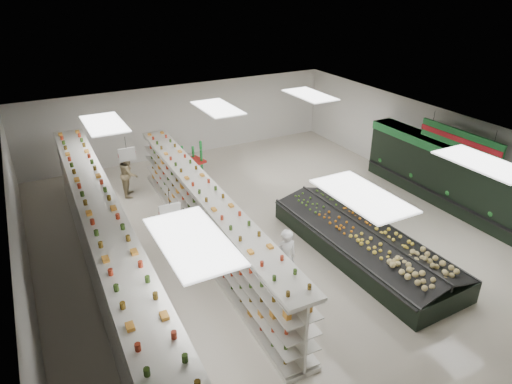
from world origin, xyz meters
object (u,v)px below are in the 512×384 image
soda_endcap (189,164)px  shopper_main (285,258)px  gondola_center (206,220)px  produce_island (363,241)px  shopper_background (129,174)px  gondola_left (107,249)px

soda_endcap → shopper_main: 7.54m
gondola_center → soda_endcap: gondola_center is taller
produce_island → soda_endcap: soda_endcap is taller
shopper_background → gondola_center: bearing=-147.8°
shopper_main → shopper_background: shopper_main is taller
gondola_center → soda_endcap: (1.19, 4.72, -0.16)m
gondola_left → soda_endcap: (4.18, 5.23, -0.33)m
gondola_center → shopper_main: (1.07, -2.82, -0.03)m
gondola_left → shopper_background: bearing=71.7°
gondola_left → produce_island: 7.24m
gondola_left → shopper_main: (4.06, -2.31, -0.19)m
gondola_center → shopper_main: bearing=-67.6°
gondola_center → gondola_left: bearing=-168.6°
gondola_center → shopper_main: size_ratio=6.48×
soda_endcap → shopper_background: bearing=-177.4°
gondola_center → shopper_background: (-1.19, 4.61, -0.05)m
gondola_left → produce_island: size_ratio=2.11×
soda_endcap → shopper_background: size_ratio=0.89×
soda_endcap → shopper_background: 2.38m
gondola_left → soda_endcap: gondola_left is taller
gondola_center → shopper_background: size_ratio=6.64×
shopper_background → shopper_main: bearing=-145.4°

